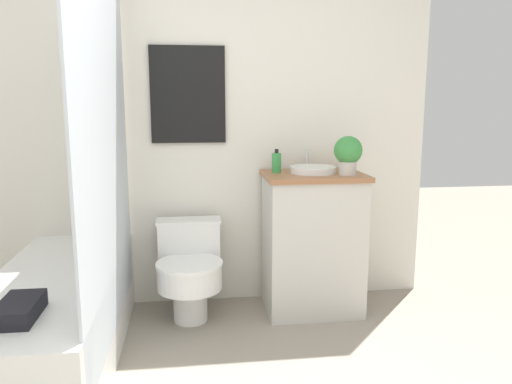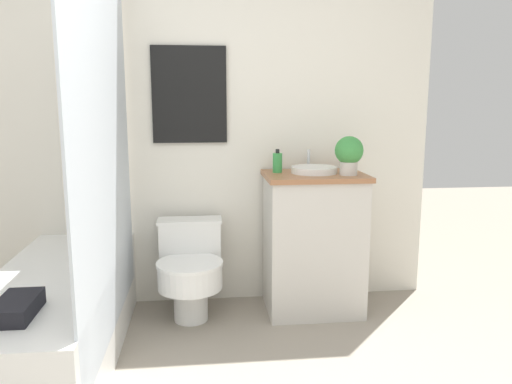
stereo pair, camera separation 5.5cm
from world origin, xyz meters
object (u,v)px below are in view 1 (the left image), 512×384
Objects in this scene: toilet at (190,268)px; sink at (313,169)px; potted_plant at (348,153)px; soap_bottle at (277,162)px.

sink is at bearing 3.33° from toilet.
toilet is 2.53× the size of potted_plant.
toilet is 4.05× the size of soap_bottle.
sink is at bearing 150.08° from potted_plant.
soap_bottle is 0.44m from potted_plant.
toilet is at bearing -176.67° from sink.
soap_bottle is at bearing 168.57° from sink.
soap_bottle is at bearing 159.57° from potted_plant.
soap_bottle reaches higher than toilet.
toilet is 1.18m from potted_plant.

